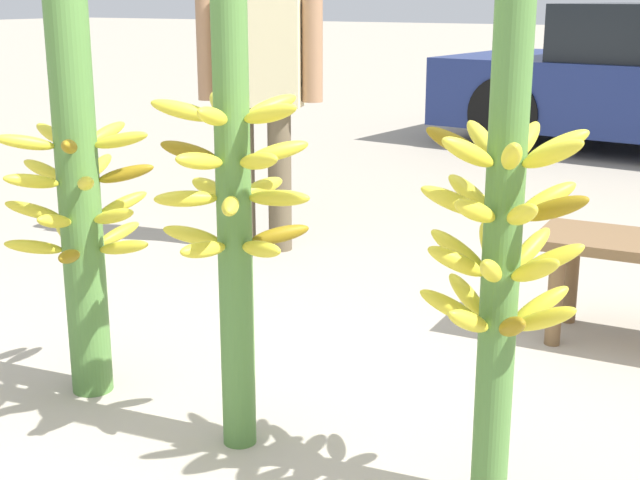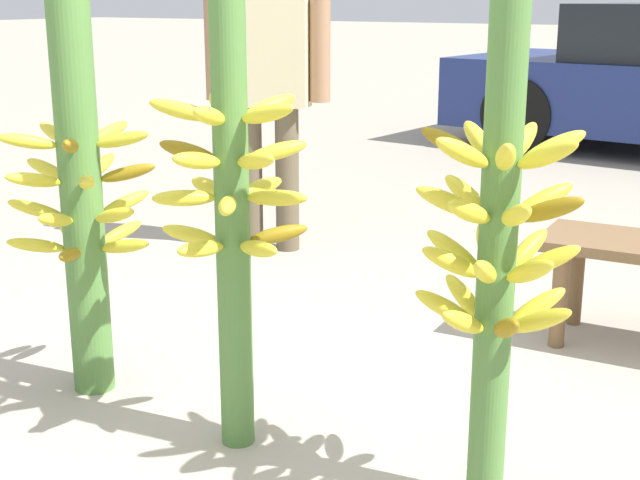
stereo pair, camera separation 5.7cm
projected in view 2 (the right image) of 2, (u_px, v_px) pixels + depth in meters
The scene contains 5 objects.
ground_plane at pixel (236, 459), 2.60m from camera, with size 80.00×80.00×0.00m, color #A89E8C.
banana_stalk_left at pixel (81, 187), 2.89m from camera, with size 0.50×0.49×1.42m.
banana_stalk_center at pixel (231, 180), 2.49m from camera, with size 0.45×0.45×1.60m.
banana_stalk_right at pixel (499, 225), 2.17m from camera, with size 0.42×0.42×1.56m.
vendor_person at pixel (267, 78), 4.53m from camera, with size 0.65×0.34×1.53m.
Camera 2 is at (1.42, -1.87, 1.31)m, focal length 50.00 mm.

